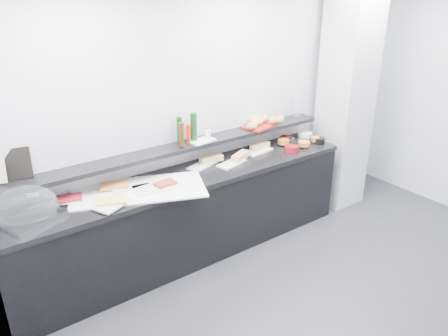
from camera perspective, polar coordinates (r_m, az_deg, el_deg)
ground at (r=4.11m, az=18.19°, el=-18.12°), size 5.00×5.00×0.00m
back_wall at (r=4.70m, az=0.48°, el=7.36°), size 5.00×0.02×2.70m
column at (r=5.48m, az=15.63°, el=8.82°), size 0.50×0.50×2.70m
buffet_cabinet at (r=4.46m, az=-4.52°, el=-6.52°), size 3.60×0.60×0.85m
counter_top at (r=4.26m, az=-4.71°, el=-1.25°), size 3.62×0.62×0.05m
wall_shelf at (r=4.30m, az=-6.04°, el=2.62°), size 3.60×0.25×0.04m
cloche_base at (r=3.75m, az=-23.68°, el=-6.11°), size 0.53×0.45×0.04m
cloche_dome at (r=3.73m, az=-24.47°, el=-4.62°), size 0.54×0.41×0.34m
linen_runner at (r=4.00m, az=-11.08°, el=-2.82°), size 1.30×0.96×0.01m
platter_meat_a at (r=3.96m, az=-19.72°, el=-3.86°), size 0.31×0.26×0.01m
food_meat_a at (r=3.94m, az=-19.60°, el=-3.71°), size 0.24×0.19×0.02m
platter_salmon at (r=4.08m, az=-12.43°, el=-2.20°), size 0.34×0.24×0.01m
food_salmon at (r=4.06m, az=-14.15°, el=-2.17°), size 0.29×0.23×0.02m
platter_cheese at (r=3.77m, az=-14.42°, el=-4.56°), size 0.36×0.31×0.01m
food_cheese at (r=3.79m, az=-14.44°, el=-4.12°), size 0.28×0.24×0.02m
platter_meat_b at (r=3.98m, az=-9.22°, el=-2.56°), size 0.37×0.27×0.01m
food_meat_b at (r=4.01m, az=-7.70°, el=-2.00°), size 0.20×0.14×0.02m
sandwich_plate_left at (r=4.46m, az=-2.82°, el=0.40°), size 0.37×0.25×0.01m
sandwich_food_left at (r=4.52m, az=-1.68°, el=1.26°), size 0.25×0.13×0.06m
tongs_left at (r=4.45m, az=-1.79°, el=0.53°), size 0.16×0.03×0.01m
sandwich_plate_mid at (r=4.49m, az=1.04°, el=0.61°), size 0.36×0.21×0.01m
sandwich_food_mid at (r=4.59m, az=2.20°, el=1.60°), size 0.26×0.19×0.06m
tongs_mid at (r=4.52m, az=2.71°, el=0.90°), size 0.14×0.09×0.01m
sandwich_plate_right at (r=4.83m, az=4.53°, el=2.21°), size 0.35×0.19×0.01m
sandwich_food_right at (r=4.88m, az=4.71°, el=2.88°), size 0.26×0.13×0.06m
tongs_right at (r=4.75m, az=4.46°, el=1.99°), size 0.16×0.03×0.01m
bowl_glass_fruit at (r=5.10m, az=8.34°, el=3.51°), size 0.19×0.19×0.07m
fill_glass_fruit at (r=5.04m, az=7.77°, el=3.46°), size 0.16×0.16×0.05m
bowl_black_jam at (r=5.12m, az=8.06°, el=3.61°), size 0.19×0.19×0.07m
fill_black_jam at (r=5.15m, az=8.08°, el=3.87°), size 0.16×0.16×0.05m
bowl_glass_cream at (r=5.33m, az=10.99°, el=4.22°), size 0.20×0.20×0.07m
fill_glass_cream at (r=5.32m, az=10.51°, el=4.34°), size 0.21×0.21×0.05m
bowl_red_jam at (r=4.86m, az=8.76°, el=2.47°), size 0.18×0.18×0.07m
fill_red_jam at (r=4.85m, az=9.09°, el=2.59°), size 0.14×0.14×0.05m
bowl_glass_salmon at (r=5.08m, az=10.34°, el=3.29°), size 0.18×0.18×0.07m
fill_glass_salmon at (r=5.01m, az=10.40°, el=3.14°), size 0.16×0.16×0.05m
bowl_black_fruit at (r=5.18m, az=12.36°, el=3.52°), size 0.14×0.14×0.07m
fill_black_fruit at (r=5.18m, az=11.85°, el=3.71°), size 0.12×0.12×0.05m
framed_print at (r=3.89m, az=-25.47°, el=0.49°), size 0.24×0.12×0.26m
condiment_tray at (r=4.40m, az=-2.90°, el=3.59°), size 0.28×0.20×0.01m
bottle_green_a at (r=4.32m, az=-5.84°, el=5.01°), size 0.06×0.06×0.26m
bottle_brown at (r=4.20m, az=-5.58°, el=4.34°), size 0.06×0.06×0.24m
bottle_green_b at (r=4.37m, az=-3.98°, el=5.41°), size 0.07×0.07×0.28m
bottle_hot at (r=4.34m, az=-4.65°, el=4.57°), size 0.05×0.05×0.18m
shaker_salt at (r=4.47m, az=-2.28°, el=4.46°), size 0.03×0.03×0.07m
shaker_pepper at (r=4.50m, az=-1.99°, el=4.59°), size 0.05×0.05×0.07m
bread_tray at (r=4.86m, az=4.58°, el=5.51°), size 0.42×0.34×0.02m
bread_roll_nw at (r=4.91m, az=3.83°, el=6.34°), size 0.13×0.08×0.08m
bread_roll_n at (r=4.97m, az=4.35°, el=6.54°), size 0.13×0.09×0.08m
bread_roll_ne at (r=4.96m, az=5.27°, el=6.46°), size 0.15×0.12×0.08m
bread_roll_sw at (r=4.70m, az=3.68°, el=5.54°), size 0.13×0.09×0.08m
bread_roll_s at (r=4.91m, az=6.46°, el=6.24°), size 0.16×0.13×0.08m
bread_roll_se at (r=4.95m, az=7.33°, el=6.32°), size 0.15×0.12×0.08m
bread_roll_midw at (r=4.84m, az=4.41°, el=6.05°), size 0.15×0.11×0.08m
carafe at (r=5.20m, az=9.47°, el=8.04°), size 0.12×0.12×0.30m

